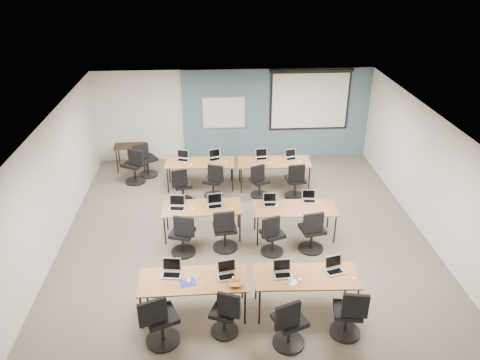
{
  "coord_description": "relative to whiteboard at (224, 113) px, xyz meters",
  "views": [
    {
      "loc": [
        -0.68,
        -8.58,
        5.82
      ],
      "look_at": [
        -0.09,
        0.4,
        1.28
      ],
      "focal_mm": 35.0,
      "sensor_mm": 36.0,
      "label": 1
    }
  ],
  "objects": [
    {
      "name": "spare_chair_a",
      "position": [
        -2.21,
        -1.08,
        -1.03
      ],
      "size": [
        0.6,
        0.54,
        1.01
      ],
      "rotation": [
        0.0,
        0.0,
        0.55
      ],
      "color": "black",
      "rests_on": "floor"
    },
    {
      "name": "laptop_3",
      "position": [
        1.69,
        -6.55,
        -0.66
      ],
      "size": [
        0.32,
        0.27,
        0.24
      ],
      "rotation": [
        0.0,
        0.0,
        0.26
      ],
      "color": "#B0B0B0",
      "rests_on": "training_table_front_right"
    },
    {
      "name": "task_chair_8",
      "position": [
        -1.15,
        -2.62,
        -1.06
      ],
      "size": [
        0.48,
        0.47,
        0.96
      ],
      "rotation": [
        0.0,
        0.0,
        0.27
      ],
      "color": "black",
      "rests_on": "floor"
    },
    {
      "name": "mouse_0",
      "position": [
        -0.83,
        -6.68,
        -0.71
      ],
      "size": [
        0.08,
        0.11,
        0.04
      ],
      "primitive_type": "ellipsoid",
      "rotation": [
        0.0,
        0.0,
        0.17
      ],
      "color": "white",
      "rests_on": "training_table_front_left"
    },
    {
      "name": "spare_chair_b",
      "position": [
        -2.46,
        -1.47,
        -1.02
      ],
      "size": [
        0.61,
        0.56,
        1.03
      ],
      "rotation": [
        0.0,
        0.0,
        -0.48
      ],
      "color": "black",
      "rests_on": "floor"
    },
    {
      "name": "laptop_6",
      "position": [
        0.86,
        -4.15,
        -0.66
      ],
      "size": [
        0.3,
        0.25,
        0.23
      ],
      "rotation": [
        0.0,
        0.0,
        -0.04
      ],
      "color": "silver",
      "rests_on": "training_table_mid_right"
    },
    {
      "name": "whiteboard",
      "position": [
        0.0,
        0.0,
        0.0
      ],
      "size": [
        1.28,
        0.03,
        0.98
      ],
      "color": "silver",
      "rests_on": "wall_back"
    },
    {
      "name": "blue_mousepad",
      "position": [
        -0.85,
        -6.72,
        -0.72
      ],
      "size": [
        0.31,
        0.28,
        0.01
      ],
      "primitive_type": "cube",
      "rotation": [
        0.0,
        0.0,
        0.26
      ],
      "color": "#26309E",
      "rests_on": "training_table_front_left"
    },
    {
      "name": "training_table_front_left",
      "position": [
        -0.76,
        -6.64,
        -0.76
      ],
      "size": [
        1.85,
        0.77,
        0.73
      ],
      "rotation": [
        0.0,
        0.0,
        0.02
      ],
      "color": "brown",
      "rests_on": "floor"
    },
    {
      "name": "mouse_8",
      "position": [
        -0.92,
        -1.99,
        -0.71
      ],
      "size": [
        0.08,
        0.11,
        0.03
      ],
      "primitive_type": "ellipsoid",
      "rotation": [
        0.0,
        0.0,
        -0.26
      ],
      "color": "white",
      "rests_on": "training_table_back_left"
    },
    {
      "name": "laptop_1",
      "position": [
        -0.18,
        -6.56,
        -0.66
      ],
      "size": [
        0.32,
        0.27,
        0.25
      ],
      "rotation": [
        0.0,
        0.0,
        0.21
      ],
      "color": "silver",
      "rests_on": "training_table_front_left"
    },
    {
      "name": "task_chair_10",
      "position": [
        0.79,
        -2.49,
        -1.06
      ],
      "size": [
        0.49,
        0.46,
        0.95
      ],
      "rotation": [
        0.0,
        0.0,
        0.41
      ],
      "color": "black",
      "rests_on": "floor"
    },
    {
      "name": "laptop_11",
      "position": [
        1.71,
        -1.75,
        -0.66
      ],
      "size": [
        0.3,
        0.26,
        0.23
      ],
      "rotation": [
        0.0,
        0.0,
        0.24
      ],
      "color": "#B1B2BF",
      "rests_on": "training_table_back_right"
    },
    {
      "name": "mouse_7",
      "position": [
        1.98,
        -4.35,
        -0.71
      ],
      "size": [
        0.07,
        0.1,
        0.03
      ],
      "primitive_type": "ellipsoid",
      "rotation": [
        0.0,
        0.0,
        0.14
      ],
      "color": "white",
      "rests_on": "training_table_mid_right"
    },
    {
      "name": "mouse_6",
      "position": [
        0.98,
        -4.27,
        -0.71
      ],
      "size": [
        0.07,
        0.1,
        0.03
      ],
      "primitive_type": "ellipsoid",
      "rotation": [
        0.0,
        0.0,
        0.08
      ],
      "color": "white",
      "rests_on": "training_table_mid_right"
    },
    {
      "name": "wall_left",
      "position": [
        -3.7,
        -4.43,
        -0.1
      ],
      "size": [
        0.04,
        9.0,
        2.7
      ],
      "primitive_type": "cube",
      "color": "beige",
      "rests_on": "ground"
    },
    {
      "name": "laptop_7",
      "position": [
        1.74,
        -4.06,
        -0.66
      ],
      "size": [
        0.3,
        0.25,
        0.23
      ],
      "rotation": [
        0.0,
        0.0,
        -0.09
      ],
      "color": "#A4A3B0",
      "rests_on": "training_table_mid_right"
    },
    {
      "name": "mouse_10",
      "position": [
        1.13,
        -1.99,
        -0.71
      ],
      "size": [
        0.09,
        0.11,
        0.04
      ],
      "primitive_type": "ellipsoid",
      "rotation": [
        0.0,
        0.0,
        0.3
      ],
      "color": "white",
      "rests_on": "training_table_back_right"
    },
    {
      "name": "task_chair_3",
      "position": [
        1.76,
        -7.35,
        -1.04
      ],
      "size": [
        0.51,
        0.51,
        0.99
      ],
      "rotation": [
        0.0,
        0.0,
        -0.18
      ],
      "color": "black",
      "rests_on": "floor"
    },
    {
      "name": "mouse_3",
      "position": [
        1.98,
        -6.8,
        -0.71
      ],
      "size": [
        0.06,
        0.09,
        0.03
      ],
      "primitive_type": "ellipsoid",
      "rotation": [
        0.0,
        0.0,
        -0.04
      ],
      "color": "white",
      "rests_on": "training_table_front_right"
    },
    {
      "name": "wall_right",
      "position": [
        4.3,
        -4.43,
        -0.1
      ],
      "size": [
        0.04,
        9.0,
        2.7
      ],
      "primitive_type": "cube",
      "color": "beige",
      "rests_on": "ground"
    },
    {
      "name": "task_chair_4",
      "position": [
        -1.03,
        -4.88,
        -1.04
      ],
      "size": [
        0.53,
        0.52,
        1.0
      ],
      "rotation": [
        0.0,
        0.0,
        -0.28
      ],
      "color": "black",
      "rests_on": "floor"
    },
    {
      "name": "laptop_5",
      "position": [
        -0.35,
        -4.15,
        -0.66
      ],
      "size": [
        0.33,
        0.28,
        0.25
      ],
      "rotation": [
        0.0,
        0.0,
        0.18
      ],
      "color": "#A8A8B3",
      "rests_on": "training_table_mid_left"
    },
    {
      "name": "blue_accent_panel",
      "position": [
        1.55,
        0.04,
        -0.1
      ],
      "size": [
        5.5,
        0.04,
        2.7
      ],
      "primitive_type": "cube",
      "color": "#3D5977",
      "rests_on": "wall_back"
    },
    {
      "name": "task_chair_6",
      "position": [
        0.81,
        -4.98,
        -1.05
      ],
      "size": [
        0.5,
        0.48,
        0.97
      ],
      "rotation": [
        0.0,
        0.0,
        0.36
      ],
      "color": "black",
      "rests_on": "floor"
    },
    {
      "name": "laptop_0",
      "position": [
        -1.13,
        -6.45,
        -0.66
      ],
      "size": [
        0.33,
        0.28,
        0.25
      ],
      "rotation": [
        0.0,
        0.0,
        -0.13
      ],
      "color": "silver",
      "rests_on": "training_table_front_left"
    },
    {
      "name": "utility_table",
      "position": [
        -2.69,
        -0.61,
        -0.8
      ],
      "size": [
        0.88,
        0.49,
        0.75
      ],
      "rotation": [
        0.0,
        0.0,
        0.04
      ],
      "color": "black",
      "rests_on": "floor"
    },
    {
      "name": "mouse_4",
      "position": [
        -0.83,
        -4.29,
        -0.71
      ],
      "size": [
        0.07,
        0.1,
        0.04
      ],
      "primitive_type": "ellipsoid",
      "rotation": [
        0.0,
        0.0,
        0.0
      ],
      "color": "white",
      "rests_on": "training_table_mid_left"
    },
    {
      "name": "floor",
      "position": [
        0.3,
        -4.43,
        -1.45
      ],
      "size": [
        8.0,
        9.0,
        0.02
      ],
      "primitive_type": "cube",
      "color": "#6B6354",
      "rests_on": "ground"
    },
    {
      "name": "snack_bowl",
      "position": [
        -0.05,
        -6.83,
        -0.69
      ],
      "size": [
        0.25,
        0.25,
        0.06
      ],
      "primitive_type": "imported",
      "rotation": [
        0.0,
        0.0,
        -0.03
      ],
      "color": "brown",
      "rests_on": "training_table_front_left"
    },
    {
      "name": "training_table_front_right",
      "position": [
        1.18,
        -6.66,
        -0.77
      ],
      "size": [
        1.79,
        0.75,
        0.73
      ],
      "rotation": [
        0.0,
        0.0,
        -0.04
      ],
      "color": "olive",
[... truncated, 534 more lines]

